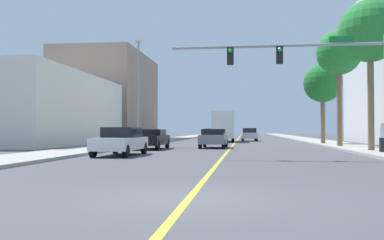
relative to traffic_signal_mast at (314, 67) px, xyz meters
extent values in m
plane|color=#47474C|center=(-4.36, 29.76, -4.36)|extent=(192.00, 192.00, 0.00)
cube|color=#9E9B93|center=(-13.33, 29.76, -4.28)|extent=(3.47, 168.00, 0.15)
cube|color=#9E9B93|center=(4.61, 29.76, -4.28)|extent=(3.47, 168.00, 0.15)
cube|color=yellow|center=(-4.36, 29.76, -4.35)|extent=(0.16, 144.00, 0.01)
cube|color=silver|center=(-23.26, 16.51, -1.14)|extent=(11.96, 20.15, 6.43)
cube|color=gray|center=(-22.59, 37.81, 1.59)|extent=(10.62, 17.91, 11.91)
cylinder|color=gray|center=(-1.78, 0.00, 1.04)|extent=(10.10, 0.14, 0.14)
cube|color=black|center=(-1.61, 0.00, 0.59)|extent=(0.32, 0.24, 0.84)
sphere|color=green|center=(-1.61, -0.14, 0.84)|extent=(0.20, 0.20, 0.20)
cube|color=black|center=(-3.97, 0.00, 0.59)|extent=(0.32, 0.24, 0.84)
sphere|color=green|center=(-3.97, -0.14, 0.84)|extent=(0.20, 0.20, 0.20)
cube|color=#147233|center=(1.25, 0.00, 1.29)|extent=(1.10, 0.04, 0.28)
cylinder|color=gray|center=(-12.09, 13.88, 0.01)|extent=(0.16, 0.16, 8.44)
cube|color=beige|center=(-12.09, 13.88, 4.38)|extent=(0.56, 0.28, 0.20)
cylinder|color=brown|center=(4.14, 5.63, -0.66)|extent=(0.37, 0.37, 7.10)
sphere|color=#287F33|center=(4.14, 5.63, 2.89)|extent=(3.71, 3.71, 3.71)
cone|color=#287F33|center=(4.54, 6.67, 2.69)|extent=(1.76, 1.05, 1.51)
cone|color=#287F33|center=(3.30, 6.35, 2.69)|extent=(1.31, 1.51, 1.72)
cone|color=#287F33|center=(3.19, 5.05, 2.69)|extent=(1.11, 1.56, 1.69)
cone|color=#287F33|center=(4.60, 4.61, 2.69)|extent=(1.53, 0.96, 2.02)
cylinder|color=brown|center=(3.73, 12.20, -0.71)|extent=(0.40, 0.40, 7.00)
sphere|color=#287F33|center=(3.73, 12.20, 2.79)|extent=(3.36, 3.36, 3.36)
cone|color=#287F33|center=(4.74, 12.19, 2.59)|extent=(0.44, 1.49, 1.43)
cone|color=#287F33|center=(4.00, 13.17, 2.59)|extent=(1.63, 0.86, 1.29)
cone|color=#287F33|center=(2.88, 12.75, 2.59)|extent=(1.11, 1.53, 1.37)
cone|color=#287F33|center=(2.92, 11.59, 2.59)|extent=(1.22, 1.55, 1.46)
cone|color=#287F33|center=(4.17, 11.29, 2.59)|extent=(1.63, 1.08, 1.72)
cylinder|color=brown|center=(3.67, 18.76, -1.51)|extent=(0.40, 0.40, 5.39)
sphere|color=#1E6B28|center=(3.67, 18.76, 1.18)|extent=(3.43, 3.43, 3.43)
cone|color=#1E6B28|center=(4.69, 18.67, 0.98)|extent=(0.56, 1.78, 1.32)
cone|color=#1E6B28|center=(4.30, 19.57, 0.98)|extent=(1.55, 1.42, 1.50)
cone|color=#1E6B28|center=(3.20, 19.68, 0.98)|extent=(1.55, 1.04, 1.95)
cone|color=#1E6B28|center=(2.64, 18.84, 0.98)|extent=(0.54, 1.81, 1.44)
cone|color=#1E6B28|center=(3.18, 17.86, 0.98)|extent=(1.45, 1.05, 1.46)
cone|color=#1E6B28|center=(4.22, 17.90, 0.98)|extent=(1.52, 1.26, 1.30)
cube|color=#196638|center=(-8.29, 41.51, -3.71)|extent=(1.97, 3.99, 0.65)
cube|color=black|center=(-8.29, 41.46, -3.13)|extent=(1.69, 1.88, 0.53)
cylinder|color=black|center=(-9.16, 42.90, -4.04)|extent=(0.24, 0.65, 0.64)
cylinder|color=black|center=(-7.51, 42.95, -4.04)|extent=(0.24, 0.65, 0.64)
cylinder|color=black|center=(-9.08, 40.07, -4.04)|extent=(0.24, 0.65, 0.64)
cylinder|color=black|center=(-7.42, 40.11, -4.04)|extent=(0.24, 0.65, 0.64)
cube|color=#BCBCC1|center=(-2.80, 30.93, -3.69)|extent=(1.94, 4.13, 0.69)
cube|color=black|center=(-2.80, 30.96, -3.08)|extent=(1.66, 2.06, 0.53)
cylinder|color=black|center=(-3.65, 32.39, -4.04)|extent=(0.24, 0.65, 0.64)
cylinder|color=black|center=(-2.03, 32.44, -4.04)|extent=(0.24, 0.65, 0.64)
cylinder|color=black|center=(-3.56, 29.41, -4.04)|extent=(0.24, 0.65, 0.64)
cylinder|color=black|center=(-1.94, 29.46, -4.04)|extent=(0.24, 0.65, 0.64)
cube|color=slate|center=(-5.61, 11.04, -3.70)|extent=(1.94, 4.07, 0.67)
cube|color=black|center=(-5.61, 10.90, -3.16)|extent=(1.68, 1.78, 0.42)
cylinder|color=black|center=(-6.42, 12.52, -4.04)|extent=(0.23, 0.64, 0.64)
cylinder|color=black|center=(-4.75, 12.49, -4.04)|extent=(0.23, 0.64, 0.64)
cylinder|color=black|center=(-6.47, 9.59, -4.04)|extent=(0.23, 0.64, 0.64)
cylinder|color=black|center=(-4.80, 9.56, -4.04)|extent=(0.23, 0.64, 0.64)
cube|color=white|center=(-9.82, 1.17, -3.72)|extent=(1.96, 4.60, 0.64)
cube|color=black|center=(-9.82, 1.49, -3.13)|extent=(1.69, 2.27, 0.54)
cylinder|color=black|center=(-9.02, -0.58, -4.04)|extent=(0.23, 0.64, 0.64)
cylinder|color=black|center=(-10.69, -0.55, -4.04)|extent=(0.23, 0.64, 0.64)
cylinder|color=black|center=(-8.96, 2.88, -4.04)|extent=(0.23, 0.64, 0.64)
cylinder|color=black|center=(-10.63, 2.91, -4.04)|extent=(0.23, 0.64, 0.64)
cube|color=black|center=(-9.83, 8.46, -3.71)|extent=(1.93, 4.56, 0.66)
cube|color=black|center=(-9.83, 8.77, -3.17)|extent=(1.69, 2.13, 0.41)
cylinder|color=black|center=(-8.97, 6.73, -4.04)|extent=(0.22, 0.64, 0.64)
cylinder|color=black|center=(-10.69, 6.73, -4.04)|extent=(0.22, 0.64, 0.64)
cylinder|color=black|center=(-8.97, 10.19, -4.04)|extent=(0.22, 0.64, 0.64)
cylinder|color=black|center=(-10.69, 10.19, -4.04)|extent=(0.22, 0.64, 0.64)
cube|color=red|center=(-5.79, 30.54, -3.11)|extent=(2.46, 2.39, 1.60)
cube|color=silver|center=(-5.68, 26.37, -2.49)|extent=(2.55, 6.06, 2.84)
cylinder|color=black|center=(-6.84, 30.51, -3.91)|extent=(0.30, 0.91, 0.90)
cylinder|color=black|center=(-4.74, 30.56, -3.91)|extent=(0.30, 0.91, 0.90)
cylinder|color=black|center=(-6.70, 24.84, -3.91)|extent=(0.30, 0.91, 0.90)
cylinder|color=black|center=(-4.60, 24.89, -3.91)|extent=(0.30, 0.91, 0.90)
cylinder|color=black|center=(4.18, 3.68, -3.82)|extent=(0.32, 0.32, 0.78)
cylinder|color=silver|center=(4.18, 3.68, -3.12)|extent=(0.38, 0.38, 0.62)
sphere|color=tan|center=(4.18, 3.68, -2.71)|extent=(0.21, 0.21, 0.21)
camera|label=1|loc=(-3.24, -20.84, -2.98)|focal=40.07mm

